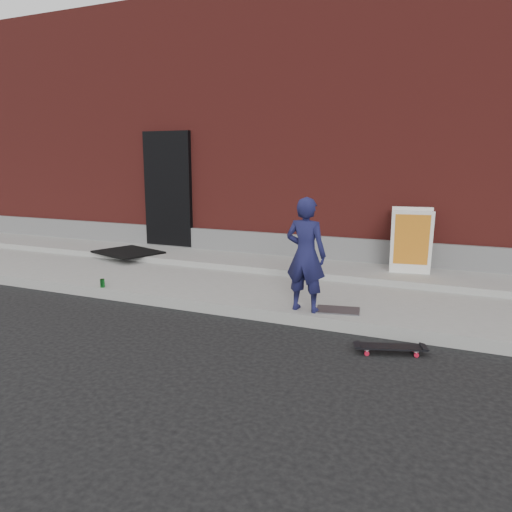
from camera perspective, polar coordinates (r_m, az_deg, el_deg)
The scene contains 10 objects.
ground at distance 6.56m, azimuth -5.03°, elevation -6.66°, with size 80.00×80.00×0.00m, color black.
sidewalk at distance 7.83m, azimuth 0.27°, elevation -3.11°, with size 20.00×3.00×0.15m, color gray.
apron at distance 8.61m, azimuth 2.67°, elevation -0.97°, with size 20.00×1.20×0.10m, color gray.
building at distance 12.83m, azimuth 10.43°, elevation 13.12°, with size 20.00×8.10×5.00m.
child at distance 6.06m, azimuth 5.70°, elevation 0.15°, with size 0.51×0.33×1.40m, color #181944.
skateboard at distance 5.44m, azimuth 15.09°, elevation -10.05°, with size 0.74×0.41×0.08m.
pizza_sign at distance 8.06m, azimuth 17.29°, elevation 1.75°, with size 0.71×0.80×1.01m.
soda_can at distance 7.60m, azimuth -17.14°, elevation -2.98°, with size 0.07×0.07×0.12m, color #177426.
doormat at distance 9.69m, azimuth -14.41°, elevation 0.44°, with size 1.13×0.92×0.03m, color black.
utility_plate at distance 6.26m, azimuth 9.35°, elevation -6.13°, with size 0.52×0.33×0.02m, color #515256.
Camera 1 is at (3.04, -5.46, 1.99)m, focal length 35.00 mm.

